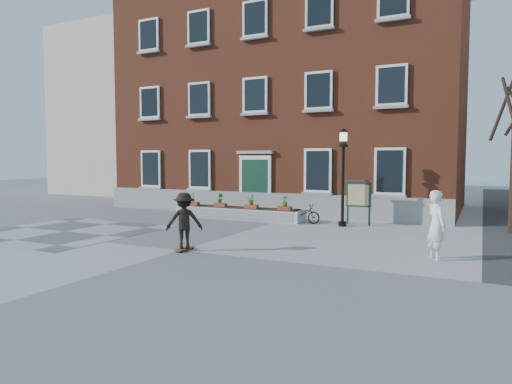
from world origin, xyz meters
The scene contains 10 objects.
ground centered at (0.00, 0.00, 0.00)m, with size 100.00×100.00×0.00m, color #959598.
checker_patch centered at (-6.00, 1.00, 0.01)m, with size 6.00×6.00×0.01m, color #515153.
distant_building centered at (-18.00, 20.00, 6.50)m, with size 10.00×12.00×13.00m, color beige.
bicycle centered at (1.14, 7.12, 0.41)m, with size 0.54×1.56×0.82m, color black.
bystander centered at (6.87, 2.08, 0.93)m, with size 0.68×0.45×1.87m, color white.
brick_building centered at (-2.00, 13.98, 6.30)m, with size 18.40×10.85×12.60m.
planter_assembly centered at (-1.99, 7.18, 0.31)m, with size 6.20×1.12×1.15m.
lamp_post centered at (2.92, 6.98, 2.54)m, with size 0.40×0.40×3.93m.
notice_board centered at (3.41, 7.61, 1.26)m, with size 1.10×0.16×1.87m.
skateboarder centered at (0.13, 0.02, 0.89)m, with size 1.22×1.12×1.72m.
Camera 1 is at (7.95, -10.94, 2.67)m, focal length 32.00 mm.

